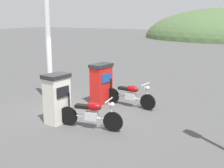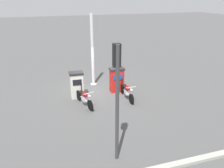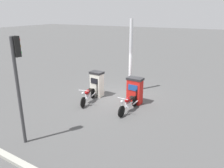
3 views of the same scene
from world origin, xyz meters
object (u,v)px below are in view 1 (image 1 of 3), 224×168
at_px(motorcycle_far_pump, 130,95).
at_px(canopy_support_pole, 48,45).
at_px(fuel_pump_far, 101,83).
at_px(motorcycle_near_pump, 91,113).
at_px(fuel_pump_near, 57,98).

height_order(motorcycle_far_pump, canopy_support_pole, canopy_support_pole).
xyz_separation_m(fuel_pump_far, motorcycle_near_pump, (1.16, -2.31, -0.29)).
distance_m(fuel_pump_near, fuel_pump_far, 2.43).
distance_m(fuel_pump_far, motorcycle_far_pump, 1.20).
xyz_separation_m(motorcycle_far_pump, canopy_support_pole, (-2.77, -1.13, 1.73)).
relative_size(fuel_pump_near, motorcycle_near_pump, 0.77).
relative_size(motorcycle_near_pump, motorcycle_far_pump, 0.95).
height_order(fuel_pump_near, fuel_pump_far, fuel_pump_near).
bearing_deg(motorcycle_far_pump, fuel_pump_near, -114.09).
bearing_deg(fuel_pump_near, motorcycle_near_pump, 5.96).
height_order(fuel_pump_far, canopy_support_pole, canopy_support_pole).
height_order(motorcycle_near_pump, motorcycle_far_pump, motorcycle_near_pump).
bearing_deg(canopy_support_pole, motorcycle_far_pump, 22.15).
height_order(fuel_pump_far, motorcycle_near_pump, fuel_pump_far).
bearing_deg(fuel_pump_far, canopy_support_pole, -148.55).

